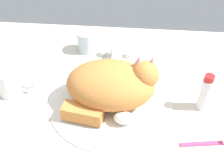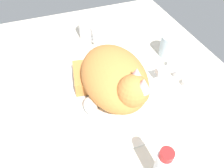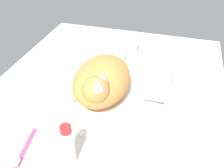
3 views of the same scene
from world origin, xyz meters
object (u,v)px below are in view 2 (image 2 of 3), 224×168
(coffee_mug, at_px, (89,28))
(toothpaste_bottle, at_px, (163,167))
(faucet, at_px, (175,71))
(rinse_cup, at_px, (169,46))
(cat, at_px, (114,78))

(coffee_mug, distance_m, toothpaste_bottle, 0.58)
(coffee_mug, bearing_deg, faucet, 32.34)
(coffee_mug, relative_size, toothpaste_bottle, 0.94)
(rinse_cup, distance_m, toothpaste_bottle, 0.46)
(cat, relative_size, rinse_cup, 3.50)
(faucet, height_order, cat, cat)
(rinse_cup, relative_size, toothpaste_bottle, 0.61)
(rinse_cup, height_order, toothpaste_bottle, toothpaste_bottle)
(coffee_mug, height_order, rinse_cup, coffee_mug)
(faucet, distance_m, toothpaste_bottle, 0.34)
(faucet, height_order, coffee_mug, coffee_mug)
(coffee_mug, bearing_deg, cat, -3.24)
(cat, xyz_separation_m, coffee_mug, (-0.32, 0.02, -0.03))
(cat, bearing_deg, faucet, 92.29)
(toothpaste_bottle, bearing_deg, faucet, 142.48)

